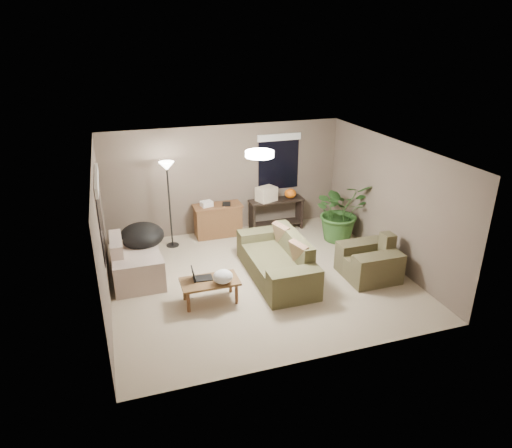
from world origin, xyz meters
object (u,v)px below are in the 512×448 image
object	(u,v)px
desk	(218,220)
coffee_table	(210,284)
loveseat	(135,262)
houseplant	(340,217)
cat_scratching_post	(375,252)
main_sofa	(278,263)
floor_lamp	(167,176)
papasan_chair	(142,239)
armchair	(369,262)
console_table	(276,212)

from	to	relation	value
desk	coffee_table	bearing A→B (deg)	-106.40
loveseat	houseplant	xyz separation A→B (m)	(4.54, 0.35, 0.24)
cat_scratching_post	main_sofa	bearing A→B (deg)	178.94
loveseat	floor_lamp	xyz separation A→B (m)	(0.87, 1.17, 1.30)
desk	floor_lamp	bearing A→B (deg)	-167.95
papasan_chair	cat_scratching_post	distance (m)	4.77
armchair	papasan_chair	world-z (taller)	armchair
main_sofa	houseplant	size ratio (longest dim) A/B	1.60
floor_lamp	cat_scratching_post	xyz separation A→B (m)	(3.84, -2.06, -1.38)
main_sofa	loveseat	size ratio (longest dim) A/B	1.38
coffee_table	papasan_chair	bearing A→B (deg)	115.74
armchair	houseplant	bearing A→B (deg)	81.53
console_table	desk	bearing A→B (deg)	177.43
floor_lamp	houseplant	xyz separation A→B (m)	(3.67, -0.82, -1.06)
console_table	houseplant	world-z (taller)	houseplant
loveseat	console_table	world-z (taller)	loveseat
papasan_chair	houseplant	world-z (taller)	houseplant
houseplant	main_sofa	bearing A→B (deg)	-148.15
armchair	console_table	xyz separation A→B (m)	(-0.91, 2.73, 0.14)
main_sofa	papasan_chair	bearing A→B (deg)	147.91
cat_scratching_post	papasan_chair	bearing A→B (deg)	161.03
main_sofa	desk	bearing A→B (deg)	105.88
desk	cat_scratching_post	xyz separation A→B (m)	(2.74, -2.29, -0.16)
main_sofa	armchair	distance (m)	1.75
coffee_table	desk	xyz separation A→B (m)	(0.81, 2.74, 0.02)
desk	cat_scratching_post	bearing A→B (deg)	-39.93
main_sofa	papasan_chair	xyz separation A→B (m)	(-2.41, 1.51, 0.17)
armchair	houseplant	world-z (taller)	houseplant
main_sofa	loveseat	distance (m)	2.75
console_table	papasan_chair	xyz separation A→B (m)	(-3.17, -0.68, 0.03)
console_table	cat_scratching_post	distance (m)	2.61
loveseat	main_sofa	bearing A→B (deg)	-17.99
coffee_table	cat_scratching_post	size ratio (longest dim) A/B	2.00
loveseat	console_table	size ratio (longest dim) A/B	1.23
armchair	houseplant	xyz separation A→B (m)	(0.26, 1.73, 0.24)
console_table	floor_lamp	size ratio (longest dim) A/B	0.68
houseplant	floor_lamp	bearing A→B (deg)	167.39
desk	console_table	distance (m)	1.41
coffee_table	console_table	bearing A→B (deg)	50.43
main_sofa	console_table	world-z (taller)	main_sofa
armchair	papasan_chair	xyz separation A→B (m)	(-4.08, 2.05, 0.17)
houseplant	cat_scratching_post	xyz separation A→B (m)	(0.17, -1.24, -0.32)
papasan_chair	cat_scratching_post	world-z (taller)	papasan_chair
loveseat	cat_scratching_post	size ratio (longest dim) A/B	3.20
loveseat	coffee_table	distance (m)	1.78
console_table	papasan_chair	world-z (taller)	papasan_chair
coffee_table	floor_lamp	distance (m)	2.81
houseplant	desk	bearing A→B (deg)	157.64
main_sofa	console_table	xyz separation A→B (m)	(0.76, 2.19, 0.14)
floor_lamp	cat_scratching_post	distance (m)	4.57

